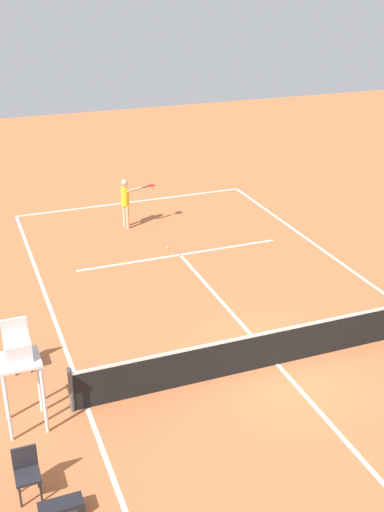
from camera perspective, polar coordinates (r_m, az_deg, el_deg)
ground_plane at (r=15.44m, az=7.63°, el=-9.56°), size 60.00×60.00×0.00m
court_lines at (r=15.44m, az=7.63°, el=-9.55°), size 9.24×24.60×0.01m
tennis_net at (r=15.17m, az=7.73°, el=-8.01°), size 9.84×0.10×1.07m
player_serving at (r=22.77m, az=-5.88°, el=5.11°), size 1.35×0.54×1.82m
tennis_ball at (r=21.29m, az=-2.23°, el=0.76°), size 0.07×0.07×0.07m
umpire_chair at (r=13.05m, az=-15.21°, el=-8.85°), size 0.80×0.80×2.41m
courtside_chair_mid at (r=15.41m, az=-15.12°, el=-7.99°), size 0.44×0.46×0.95m
courtside_chair_far at (r=12.13m, az=-14.56°, el=-18.10°), size 0.44×0.46×0.95m
equipment_bag at (r=11.90m, az=-11.61°, el=-21.33°), size 0.76×0.32×0.30m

